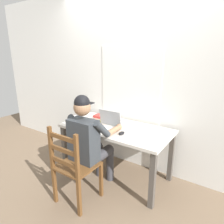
{
  "coord_description": "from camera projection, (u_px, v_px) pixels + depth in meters",
  "views": [
    {
      "loc": [
        1.36,
        -2.1,
        1.68
      ],
      "look_at": [
        -0.03,
        -0.05,
        0.94
      ],
      "focal_mm": 32.14,
      "sensor_mm": 36.0,
      "label": 1
    }
  ],
  "objects": [
    {
      "name": "book_stack_main",
      "position": [
        100.0,
        118.0,
        2.94
      ],
      "size": [
        0.21,
        0.17,
        0.08
      ],
      "color": "gold",
      "rests_on": "desk"
    },
    {
      "name": "computer_mouse",
      "position": [
        122.0,
        133.0,
        2.43
      ],
      "size": [
        0.06,
        0.1,
        0.03
      ],
      "primitive_type": "ellipsoid",
      "color": "black",
      "rests_on": "desk"
    },
    {
      "name": "paper_pile_near_laptop",
      "position": [
        110.0,
        124.0,
        2.78
      ],
      "size": [
        0.24,
        0.23,
        0.0
      ],
      "primitive_type": "cube",
      "rotation": [
        0.0,
        0.0,
        -0.33
      ],
      "color": "silver",
      "rests_on": "desk"
    },
    {
      "name": "ground_plane",
      "position": [
        116.0,
        174.0,
        2.88
      ],
      "size": [
        8.0,
        8.0,
        0.0
      ],
      "primitive_type": "plane",
      "color": "brown"
    },
    {
      "name": "wooden_chair",
      "position": [
        74.0,
        167.0,
        2.23
      ],
      "size": [
        0.42,
        0.42,
        0.94
      ],
      "color": "brown",
      "rests_on": "ground"
    },
    {
      "name": "back_wall",
      "position": [
        133.0,
        81.0,
        2.86
      ],
      "size": [
        6.0,
        0.08,
        2.6
      ],
      "color": "silver",
      "rests_on": "ground"
    },
    {
      "name": "desk",
      "position": [
        116.0,
        134.0,
        2.7
      ],
      "size": [
        1.46,
        0.72,
        0.72
      ],
      "color": "beige",
      "rests_on": "ground"
    },
    {
      "name": "coffee_mug_dark",
      "position": [
        117.0,
        120.0,
        2.83
      ],
      "size": [
        0.11,
        0.07,
        0.09
      ],
      "color": "black",
      "rests_on": "desk"
    },
    {
      "name": "seated_person",
      "position": [
        90.0,
        139.0,
        2.39
      ],
      "size": [
        0.5,
        0.6,
        1.24
      ],
      "color": "#33383D",
      "rests_on": "ground"
    },
    {
      "name": "laptop",
      "position": [
        106.0,
        125.0,
        2.61
      ],
      "size": [
        0.33,
        0.28,
        0.23
      ],
      "color": "#ADAFB2",
      "rests_on": "desk"
    },
    {
      "name": "coffee_mug_white",
      "position": [
        75.0,
        119.0,
        2.86
      ],
      "size": [
        0.11,
        0.07,
        0.09
      ],
      "color": "white",
      "rests_on": "desk"
    },
    {
      "name": "paper_pile_side",
      "position": [
        128.0,
        128.0,
        2.63
      ],
      "size": [
        0.27,
        0.24,
        0.02
      ],
      "primitive_type": "cube",
      "rotation": [
        0.0,
        0.0,
        0.24
      ],
      "color": "silver",
      "rests_on": "desk"
    },
    {
      "name": "paper_pile_back_corner",
      "position": [
        85.0,
        122.0,
        2.84
      ],
      "size": [
        0.28,
        0.21,
        0.01
      ],
      "primitive_type": "cube",
      "rotation": [
        0.0,
        0.0,
        0.31
      ],
      "color": "white",
      "rests_on": "desk"
    }
  ]
}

